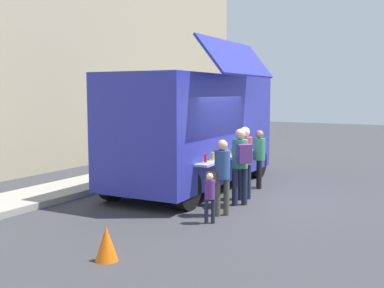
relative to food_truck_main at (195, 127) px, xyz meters
name	(u,v)px	position (x,y,z in m)	size (l,w,h in m)	color
ground_plane	(255,201)	(-0.69, -2.06, -1.66)	(60.00, 60.00, 0.00)	#38383D
curb_strip	(9,203)	(-4.00, 2.62, -1.59)	(28.00, 1.60, 0.15)	#9E998E
food_truck_main	(195,127)	(0.00, 0.00, 0.00)	(6.09, 3.23, 3.87)	#2C31A4
traffic_cone_orange	(106,243)	(-5.61, -1.61, -1.39)	(0.36, 0.36, 0.55)	orange
trash_bin	(194,151)	(4.06, 2.32, -1.22)	(0.60, 0.60, 0.89)	#2B5E39
customer_front_ordering	(244,156)	(-0.67, -1.77, -0.60)	(0.36, 0.36, 1.78)	#1C213A
customer_mid_with_backpack	(241,159)	(-1.29, -1.94, -0.58)	(0.55, 0.55, 1.78)	#202338
customer_rear_waiting	(222,171)	(-2.32, -1.97, -0.70)	(0.49, 0.43, 1.62)	#49493E
customer_extra_browsing	(259,154)	(0.80, -1.57, -0.71)	(0.32, 0.32, 1.59)	black
child_near_queue	(210,193)	(-2.96, -2.02, -1.06)	(0.21, 0.21, 1.01)	#1D2437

